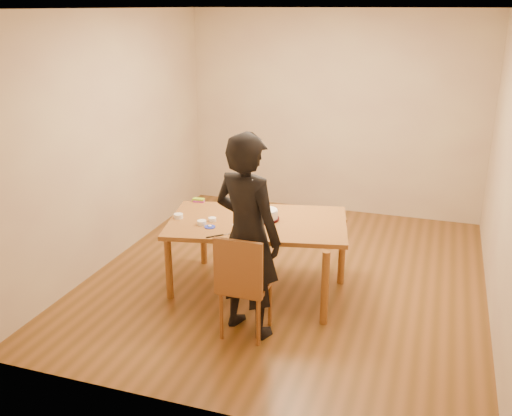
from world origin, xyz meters
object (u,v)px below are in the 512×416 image
(dining_table, at_px, (258,223))
(cake, at_px, (266,214))
(cake_plate, at_px, (266,219))
(dining_chair, at_px, (246,286))
(person, at_px, (247,236))

(dining_table, distance_m, cake, 0.11)
(cake_plate, height_order, cake, cake)
(dining_chair, relative_size, cake, 1.65)
(dining_table, relative_size, person, 0.95)
(dining_chair, xyz_separation_m, person, (-0.00, 0.05, 0.45))
(dining_table, height_order, person, person)
(person, bearing_deg, dining_table, -58.64)
(cake_plate, xyz_separation_m, cake, (0.00, 0.00, 0.05))
(cake_plate, relative_size, person, 0.15)
(dining_table, height_order, cake, cake)
(dining_table, xyz_separation_m, dining_chair, (0.15, -0.78, -0.28))
(dining_chair, distance_m, cake, 0.91)
(dining_table, xyz_separation_m, cake_plate, (0.06, 0.05, 0.03))
(dining_table, distance_m, cake_plate, 0.09)
(dining_table, relative_size, dining_chair, 4.39)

